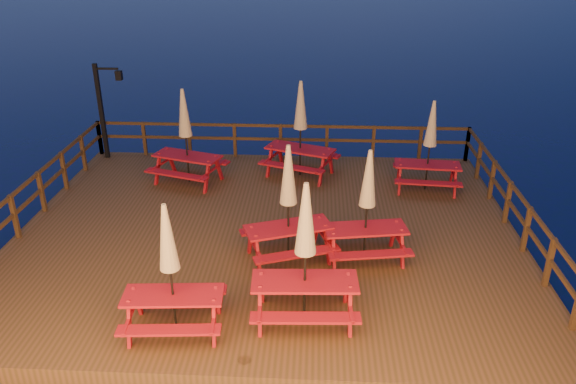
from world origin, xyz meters
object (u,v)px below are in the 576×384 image
lamp_post (105,103)px  picnic_table_2 (186,135)px  picnic_table_1 (300,128)px  picnic_table_0 (170,268)px

lamp_post → picnic_table_2: lamp_post is taller
lamp_post → picnic_table_1: 6.17m
lamp_post → picnic_table_1: lamp_post is taller
lamp_post → picnic_table_1: size_ratio=1.06×
picnic_table_0 → picnic_table_1: bearing=70.5°
picnic_table_1 → picnic_table_2: 3.26m
picnic_table_0 → picnic_table_1: size_ratio=0.89×
picnic_table_1 → picnic_table_0: bearing=-84.3°
picnic_table_2 → lamp_post: bearing=166.4°
lamp_post → picnic_table_1: (6.06, -1.12, -0.33)m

